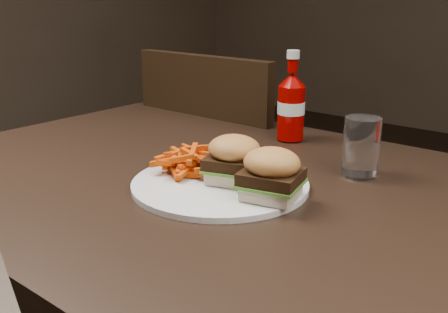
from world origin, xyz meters
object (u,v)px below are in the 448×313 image
Objects in this scene: plate at (220,184)px; tumbler at (361,146)px; dining_table at (226,191)px; chair_far at (248,206)px; ketchup_bottle at (291,113)px.

plate is 2.96× the size of tumbler.
dining_table is 0.04m from plate.
tumbler is at bearing 144.14° from chair_far.
tumbler is at bearing 44.69° from dining_table.
ketchup_bottle reaches higher than dining_table.
plate is 0.32m from ketchup_bottle.
ketchup_bottle is at bearing 151.61° from tumbler.
tumbler is (0.22, -0.12, -0.01)m from ketchup_bottle.
ketchup_bottle reaches higher than chair_far.
chair_far is 3.87× the size of ketchup_bottle.
tumbler is (0.16, 0.16, 0.08)m from dining_table.
plate reaches higher than chair_far.
ketchup_bottle is 1.17× the size of tumbler.
dining_table is 10.52× the size of ketchup_bottle.
tumbler reaches higher than dining_table.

